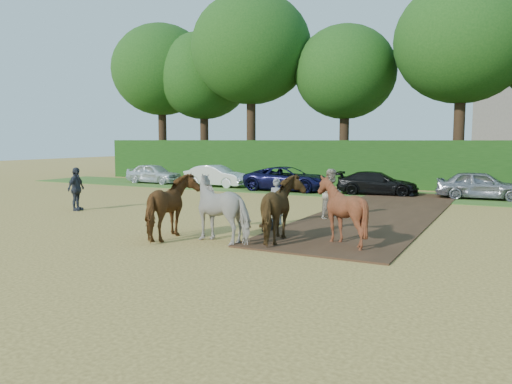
% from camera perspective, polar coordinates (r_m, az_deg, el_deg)
% --- Properties ---
extents(ground, '(120.00, 120.00, 0.00)m').
position_cam_1_polar(ground, '(15.16, 2.19, -5.55)').
color(ground, gold).
rests_on(ground, ground).
extents(earth_strip, '(4.50, 17.00, 0.05)m').
position_cam_1_polar(earth_strip, '(21.21, 14.03, -2.34)').
color(earth_strip, '#472D1C').
rests_on(earth_strip, ground).
extents(grass_verge, '(50.00, 5.00, 0.03)m').
position_cam_1_polar(grass_verge, '(28.32, 14.39, -0.31)').
color(grass_verge, '#38601E').
rests_on(grass_verge, ground).
extents(hedgerow, '(46.00, 1.60, 3.00)m').
position_cam_1_polar(hedgerow, '(32.59, 16.26, 3.06)').
color(hedgerow, '#14380F').
rests_on(hedgerow, ground).
extents(spectator_near, '(1.00, 1.13, 1.93)m').
position_cam_1_polar(spectator_near, '(19.30, 8.68, -0.22)').
color(spectator_near, '#C2B398').
rests_on(spectator_near, ground).
extents(spectator_far, '(0.71, 1.17, 1.86)m').
position_cam_1_polar(spectator_far, '(22.70, -19.87, 0.32)').
color(spectator_far, '#2A2F38').
rests_on(spectator_far, ground).
extents(plough_team, '(6.64, 5.41, 1.99)m').
position_cam_1_polar(plough_team, '(14.87, -0.08, -1.92)').
color(plough_team, brown).
rests_on(plough_team, ground).
extents(parked_cars, '(35.63, 3.21, 1.47)m').
position_cam_1_polar(parked_cars, '(28.16, 14.56, 1.04)').
color(parked_cars, silver).
rests_on(parked_cars, ground).
extents(treeline, '(48.70, 10.60, 14.21)m').
position_cam_1_polar(treeline, '(36.51, 14.94, 15.15)').
color(treeline, '#382616').
rests_on(treeline, ground).
extents(church, '(5.20, 5.20, 27.00)m').
position_cam_1_polar(church, '(69.31, 26.06, 14.28)').
color(church, slate).
rests_on(church, ground).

